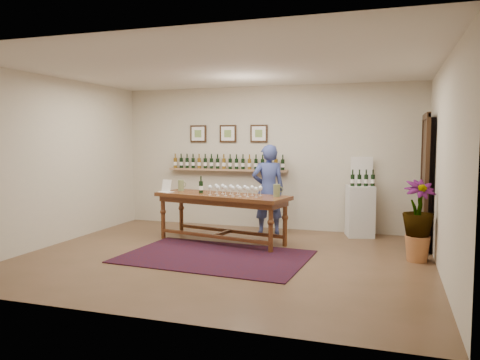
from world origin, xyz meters
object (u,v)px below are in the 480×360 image
(tasting_table, at_px, (222,201))
(person, at_px, (268,189))
(display_pedestal, at_px, (360,211))
(potted_plant, at_px, (418,221))

(tasting_table, xyz_separation_m, person, (0.58, 0.94, 0.13))
(tasting_table, height_order, display_pedestal, display_pedestal)
(tasting_table, relative_size, potted_plant, 2.40)
(display_pedestal, height_order, person, person)
(display_pedestal, distance_m, potted_plant, 1.81)
(display_pedestal, xyz_separation_m, person, (-1.64, -0.31, 0.37))
(display_pedestal, bearing_deg, tasting_table, -150.70)
(tasting_table, distance_m, display_pedestal, 2.56)
(display_pedestal, xyz_separation_m, potted_plant, (0.91, -1.55, 0.13))
(potted_plant, bearing_deg, person, 154.07)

